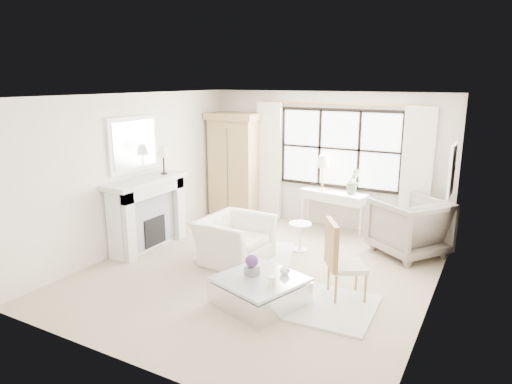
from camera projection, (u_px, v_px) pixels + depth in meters
floor at (259, 272)px, 7.13m from camera, size 5.50×5.50×0.00m
ceiling at (260, 95)px, 6.48m from camera, size 5.50×5.50×0.00m
wall_back at (325, 160)px, 9.14m from camera, size 5.00×0.00×5.00m
wall_front at (126, 245)px, 4.47m from camera, size 5.00×0.00×5.00m
wall_left at (134, 172)px, 7.97m from camera, size 0.00×5.50×5.50m
wall_right at (437, 210)px, 5.64m from camera, size 0.00×5.50×5.50m
window_pane at (339, 149)px, 8.93m from camera, size 2.40×0.02×1.50m
window_frame at (339, 149)px, 8.92m from camera, size 2.50×0.04×1.50m
curtain_rod at (340, 104)px, 8.67m from camera, size 3.30×0.04×0.04m
curtain_left at (269, 161)px, 9.65m from camera, size 0.55×0.10×2.47m
curtain_right at (416, 175)px, 8.24m from camera, size 0.55×0.10×2.47m
fireplace at (146, 212)px, 8.04m from camera, size 0.58×1.66×1.26m
mirror_frame at (133, 144)px, 7.84m from camera, size 0.05×1.15×0.95m
mirror_glass at (135, 144)px, 7.83m from camera, size 0.02×1.00×0.80m
art_frame at (452, 171)px, 7.05m from camera, size 0.04×0.62×0.82m
art_canvas at (451, 171)px, 7.06m from camera, size 0.01×0.52×0.72m
mantel_lamp at (163, 153)px, 8.12m from camera, size 0.22×0.22×0.51m
armoire at (235, 165)px, 9.80m from camera, size 1.13×0.71×2.24m
console_table at (333, 211)px, 8.97m from camera, size 1.36×0.67×0.80m
console_lamp at (323, 162)px, 8.84m from camera, size 0.28×0.28×0.69m
orchid_plant at (353, 181)px, 8.63m from camera, size 0.35×0.34×0.51m
side_table at (300, 233)px, 7.92m from camera, size 0.40×0.40×0.51m
rug_left at (247, 251)px, 7.94m from camera, size 1.88×1.58×0.03m
rug_right at (314, 303)px, 6.09m from camera, size 1.62×1.25×0.03m
club_armchair at (234, 239)px, 7.49m from camera, size 1.05×1.19×0.73m
wingback_chair at (409, 227)px, 7.74m from camera, size 1.49×1.48×0.98m
french_chair at (345, 277)px, 6.21m from camera, size 0.67×0.67×1.08m
coffee_table at (260, 291)px, 6.06m from camera, size 1.26×1.26×0.38m
planter_box at (252, 271)px, 6.08m from camera, size 0.18×0.18×0.12m
planter_flowers at (252, 261)px, 6.04m from camera, size 0.17×0.17×0.17m
pillar_candle at (272, 281)px, 5.79m from camera, size 0.10×0.10×0.12m
coffee_vase at (285, 269)px, 6.09m from camera, size 0.15×0.15×0.15m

